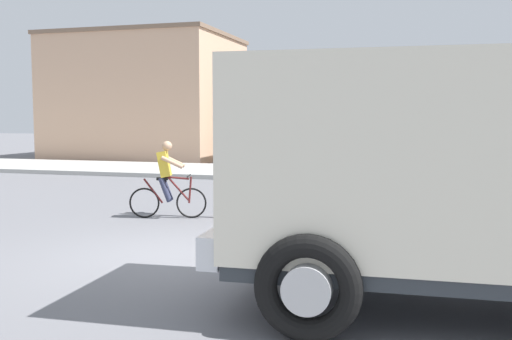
{
  "coord_description": "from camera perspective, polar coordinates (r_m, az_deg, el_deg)",
  "views": [
    {
      "loc": [
        3.94,
        -8.53,
        2.24
      ],
      "look_at": [
        0.68,
        2.5,
        1.2
      ],
      "focal_mm": 40.91,
      "sensor_mm": 36.0,
      "label": 1
    }
  ],
  "objects": [
    {
      "name": "building_mid_block",
      "position": [
        28.73,
        10.77,
        4.34
      ],
      "size": [
        9.6,
        6.17,
        3.72
      ],
      "color": "beige",
      "rests_on": "ground"
    },
    {
      "name": "ground_plane",
      "position": [
        9.66,
        -8.17,
        -8.3
      ],
      "size": [
        120.0,
        120.0,
        0.0
      ],
      "primitive_type": "plane",
      "color": "slate"
    },
    {
      "name": "building_corner_left",
      "position": [
        32.58,
        -10.57,
        6.97
      ],
      "size": [
        9.27,
        7.54,
        6.61
      ],
      "color": "tan",
      "rests_on": "ground"
    },
    {
      "name": "truck_foreground",
      "position": [
        6.96,
        19.78,
        0.13
      ],
      "size": [
        5.52,
        3.02,
        2.9
      ],
      "color": "silver",
      "rests_on": "ground"
    },
    {
      "name": "traffic_light_pole",
      "position": [
        12.99,
        -3.26,
        4.4
      ],
      "size": [
        0.24,
        0.43,
        3.2
      ],
      "color": "red",
      "rests_on": "ground"
    },
    {
      "name": "cyclist",
      "position": [
        13.08,
        -8.7,
        -0.93
      ],
      "size": [
        1.68,
        0.63,
        1.72
      ],
      "color": "black",
      "rests_on": "ground"
    },
    {
      "name": "car_white_mid",
      "position": [
        14.65,
        22.39,
        -0.8
      ],
      "size": [
        4.18,
        2.25,
        1.6
      ],
      "color": "#B7B7BC",
      "rests_on": "ground"
    },
    {
      "name": "sidewalk_far",
      "position": [
        22.55,
        6.32,
        -0.35
      ],
      "size": [
        80.0,
        5.0,
        0.16
      ],
      "primitive_type": "cube",
      "color": "#ADADA8",
      "rests_on": "ground"
    },
    {
      "name": "car_far_side",
      "position": [
        17.73,
        16.53,
        0.35
      ],
      "size": [
        4.27,
        2.49,
        1.6
      ],
      "color": "#1E2328",
      "rests_on": "ground"
    }
  ]
}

